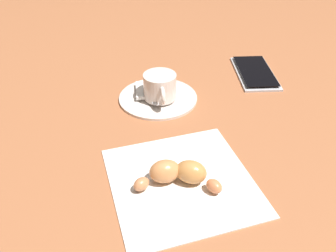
{
  "coord_description": "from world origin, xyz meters",
  "views": [
    {
      "loc": [
        -0.45,
        0.04,
        0.35
      ],
      "look_at": [
        0.0,
        0.0,
        0.02
      ],
      "focal_mm": 37.89,
      "sensor_mm": 36.0,
      "label": 1
    }
  ],
  "objects": [
    {
      "name": "napkin",
      "position": [
        -0.11,
        -0.01,
        0.0
      ],
      "size": [
        0.23,
        0.23,
        0.0
      ],
      "primitive_type": "cube",
      "rotation": [
        0.0,
        0.0,
        0.23
      ],
      "color": "silver",
      "rests_on": "ground"
    },
    {
      "name": "saucer",
      "position": [
        0.11,
        0.01,
        0.0
      ],
      "size": [
        0.14,
        0.14,
        0.01
      ],
      "primitive_type": "cylinder",
      "color": "silver",
      "rests_on": "ground"
    },
    {
      "name": "ground_plane",
      "position": [
        0.0,
        0.0,
        0.0
      ],
      "size": [
        1.8,
        1.8,
        0.0
      ],
      "primitive_type": "plane",
      "color": "#A05E39"
    },
    {
      "name": "teaspoon",
      "position": [
        0.11,
        0.01,
        0.01
      ],
      "size": [
        0.13,
        0.04,
        0.01
      ],
      "color": "silver",
      "rests_on": "saucer"
    },
    {
      "name": "croissant",
      "position": [
        -0.11,
        -0.0,
        0.02
      ],
      "size": [
        0.06,
        0.12,
        0.03
      ],
      "color": "#D87C4D",
      "rests_on": "napkin"
    },
    {
      "name": "espresso_cup",
      "position": [
        0.1,
        0.01,
        0.03
      ],
      "size": [
        0.08,
        0.06,
        0.05
      ],
      "color": "silver",
      "rests_on": "saucer"
    },
    {
      "name": "sugar_packet",
      "position": [
        0.12,
        0.05,
        0.01
      ],
      "size": [
        0.06,
        0.02,
        0.01
      ],
      "primitive_type": "cube",
      "rotation": [
        0.0,
        0.0,
        9.44
      ],
      "color": "white",
      "rests_on": "saucer"
    },
    {
      "name": "cell_phone",
      "position": [
        0.19,
        -0.19,
        0.0
      ],
      "size": [
        0.15,
        0.08,
        0.01
      ],
      "color": "#B7B6BB",
      "rests_on": "ground"
    }
  ]
}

